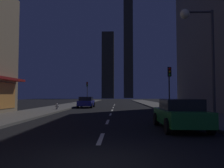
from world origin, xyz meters
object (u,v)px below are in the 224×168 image
(car_parked_near, at_px, (180,114))
(fire_hydrant_far_left, at_px, (57,106))
(traffic_light_far_left, at_px, (87,88))
(car_parked_far, at_px, (86,102))
(street_lamp_right, at_px, (198,37))
(traffic_light_near_right, at_px, (169,79))

(car_parked_near, relative_size, fire_hydrant_far_left, 6.48)
(fire_hydrant_far_left, xyz_separation_m, traffic_light_far_left, (0.40, 19.89, 2.74))
(car_parked_far, xyz_separation_m, street_lamp_right, (8.98, -16.21, 4.33))
(car_parked_near, height_order, car_parked_far, same)
(car_parked_near, height_order, traffic_light_near_right, traffic_light_near_right)
(street_lamp_right, bearing_deg, fire_hydrant_far_left, 137.18)
(car_parked_near, xyz_separation_m, street_lamp_right, (1.78, 2.21, 4.33))
(car_parked_near, height_order, fire_hydrant_far_left, car_parked_near)
(car_parked_far, height_order, traffic_light_far_left, traffic_light_far_left)
(car_parked_near, bearing_deg, traffic_light_near_right, 79.38)
(car_parked_far, distance_m, traffic_light_far_left, 14.47)
(car_parked_near, bearing_deg, traffic_light_far_left, 105.62)
(traffic_light_far_left, distance_m, street_lamp_right, 32.29)
(car_parked_far, xyz_separation_m, fire_hydrant_far_left, (-2.30, -5.75, -0.29))
(fire_hydrant_far_left, xyz_separation_m, traffic_light_near_right, (11.40, -2.54, 2.74))
(car_parked_near, xyz_separation_m, car_parked_far, (-7.20, 18.42, 0.00))
(fire_hydrant_far_left, bearing_deg, car_parked_near, -53.13)
(traffic_light_far_left, relative_size, street_lamp_right, 0.64)
(car_parked_far, relative_size, traffic_light_near_right, 1.01)
(fire_hydrant_far_left, height_order, street_lamp_right, street_lamp_right)
(traffic_light_near_right, relative_size, street_lamp_right, 0.64)
(traffic_light_near_right, distance_m, traffic_light_far_left, 24.98)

